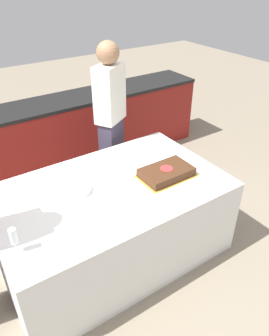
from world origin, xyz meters
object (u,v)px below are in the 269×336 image
at_px(wine_glass, 13,237).
at_px(plate_stack, 78,190).
at_px(person_cutting_cake, 111,121).
at_px(cake, 166,172).

bearing_deg(wine_glass, plate_stack, 30.98).
bearing_deg(person_cutting_cake, cake, 58.98).
xyz_separation_m(cake, plate_stack, (-0.74, 0.21, -0.02)).
distance_m(cake, person_cutting_cake, 0.96).
height_order(plate_stack, wine_glass, wine_glass).
relative_size(cake, wine_glass, 2.52).
distance_m(cake, plate_stack, 0.77).
bearing_deg(plate_stack, wine_glass, -149.02).
distance_m(cake, wine_glass, 1.36).
distance_m(plate_stack, person_cutting_cake, 1.05).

